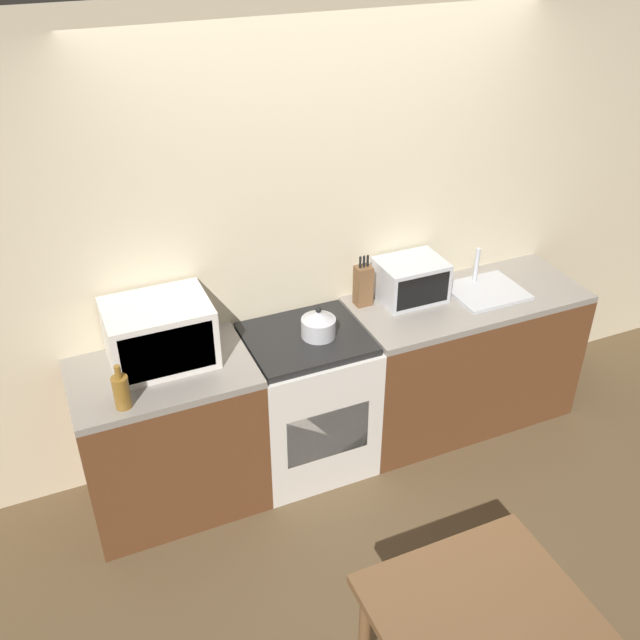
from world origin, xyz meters
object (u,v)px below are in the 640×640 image
kettle (318,324)px  bottle (121,391)px  toaster_oven (411,280)px  microwave (160,333)px  dining_table (484,634)px  stove_range (307,401)px

kettle → bottle: bearing=-170.1°
kettle → toaster_oven: size_ratio=0.49×
microwave → kettle: bearing=-7.7°
kettle → microwave: microwave is taller
dining_table → stove_range: bearing=89.5°
stove_range → bottle: size_ratio=3.79×
toaster_oven → dining_table: size_ratio=0.49×
kettle → microwave: size_ratio=0.36×
kettle → toaster_oven: bearing=13.7°
stove_range → toaster_oven: toaster_oven is taller
kettle → microwave: 0.85m
stove_range → kettle: size_ratio=4.72×
dining_table → microwave: bearing=112.1°
microwave → dining_table: size_ratio=0.67×
kettle → microwave: bearing=172.3°
microwave → toaster_oven: 1.50m
microwave → bottle: size_ratio=2.22×
bottle → toaster_oven: toaster_oven is taller
kettle → dining_table: 1.78m
microwave → dining_table: microwave is taller
dining_table → bottle: bearing=123.1°
kettle → stove_range: bearing=159.4°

